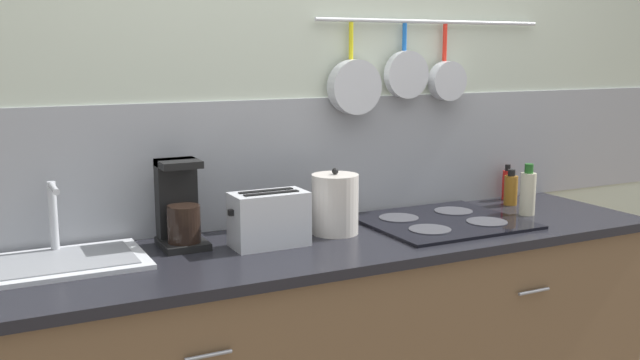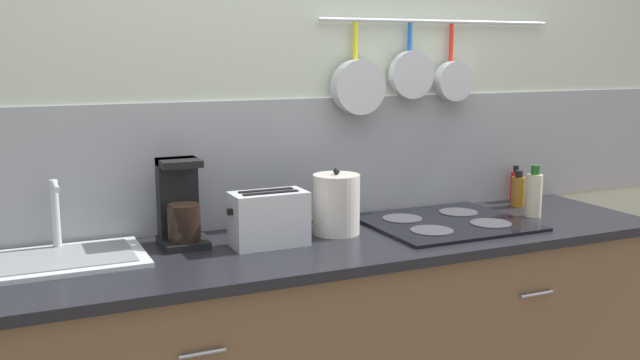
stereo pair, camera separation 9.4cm
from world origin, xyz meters
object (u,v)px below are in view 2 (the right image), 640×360
(coffee_maker, at_px, (180,209))
(bottle_cooking_wine, at_px, (515,185))
(bottle_hot_sauce, at_px, (518,191))
(toaster, at_px, (269,219))
(bottle_vinegar, at_px, (535,194))
(kettle, at_px, (336,204))

(coffee_maker, distance_m, bottle_cooking_wine, 1.54)
(bottle_hot_sauce, bearing_deg, bottle_cooking_wine, 56.66)
(toaster, bearing_deg, bottle_hot_sauce, 6.85)
(toaster, distance_m, bottle_vinegar, 1.13)
(bottle_vinegar, bearing_deg, bottle_hot_sauce, 68.49)
(bottle_cooking_wine, bearing_deg, toaster, -169.23)
(coffee_maker, distance_m, kettle, 0.56)
(coffee_maker, height_order, bottle_vinegar, coffee_maker)
(coffee_maker, xyz_separation_m, bottle_hot_sauce, (1.47, 0.00, -0.06))
(coffee_maker, xyz_separation_m, bottle_cooking_wine, (1.54, 0.10, -0.05))
(toaster, distance_m, bottle_cooking_wine, 1.29)
(toaster, bearing_deg, bottle_vinegar, -2.06)
(toaster, xyz_separation_m, bottle_cooking_wine, (1.26, 0.24, -0.02))
(toaster, relative_size, bottle_cooking_wine, 1.73)
(kettle, xyz_separation_m, bottle_vinegar, (0.84, -0.09, -0.02))
(bottle_cooking_wine, bearing_deg, kettle, -169.08)
(toaster, distance_m, bottle_hot_sauce, 1.21)
(coffee_maker, xyz_separation_m, kettle, (0.55, -0.09, -0.02))
(coffee_maker, height_order, bottle_cooking_wine, coffee_maker)
(coffee_maker, relative_size, toaster, 1.08)
(kettle, height_order, bottle_hot_sauce, kettle)
(bottle_vinegar, bearing_deg, coffee_maker, 172.56)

